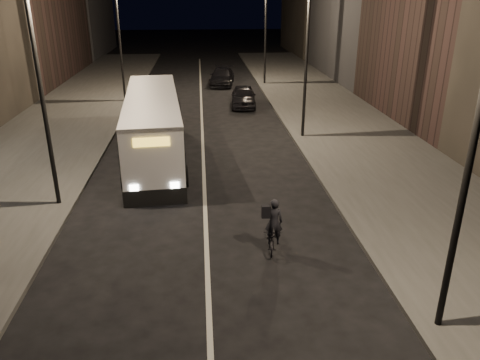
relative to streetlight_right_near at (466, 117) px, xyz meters
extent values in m
plane|color=black|center=(-5.33, 4.00, -5.36)|extent=(180.00, 180.00, 0.00)
cube|color=#353533|center=(3.17, 18.00, -5.28)|extent=(7.00, 70.00, 0.16)
cube|color=#353533|center=(-13.83, 18.00, -5.28)|extent=(7.00, 70.00, 0.16)
cylinder|color=black|center=(0.27, 0.00, -1.20)|extent=(0.16, 0.16, 8.00)
cylinder|color=black|center=(0.27, 16.00, -1.20)|extent=(0.16, 0.16, 8.00)
cylinder|color=black|center=(0.27, 32.00, -1.20)|extent=(0.16, 0.16, 8.00)
cylinder|color=black|center=(-10.93, 8.00, -1.20)|extent=(0.16, 0.16, 8.00)
cylinder|color=black|center=(-10.93, 26.00, -1.20)|extent=(0.16, 0.16, 8.00)
cube|color=white|center=(-7.71, 13.48, -3.83)|extent=(3.35, 11.64, 3.06)
cube|color=black|center=(-7.71, 13.48, -3.40)|extent=(3.39, 11.27, 1.10)
cube|color=white|center=(-7.71, 13.48, -2.35)|extent=(3.37, 11.64, 0.17)
cube|color=gold|center=(-7.23, 7.75, -2.78)|extent=(1.34, 0.23, 0.33)
cylinder|color=black|center=(-8.56, 9.37, -4.88)|extent=(0.41, 0.98, 0.96)
cylinder|color=black|center=(-6.18, 9.57, -4.88)|extent=(0.41, 0.98, 0.96)
cylinder|color=black|center=(-9.21, 17.00, -4.88)|extent=(0.41, 0.98, 0.96)
cylinder|color=black|center=(-6.82, 17.20, -4.88)|extent=(0.41, 0.98, 0.96)
imported|color=black|center=(-3.23, 4.17, -4.94)|extent=(0.79, 1.67, 0.84)
imported|color=black|center=(-3.23, 3.97, -4.28)|extent=(0.61, 0.45, 1.53)
imported|color=black|center=(-2.33, 24.05, -4.64)|extent=(2.02, 4.33, 1.44)
imported|color=#363639|center=(-8.07, 25.03, -4.68)|extent=(1.52, 4.18, 1.37)
imported|color=black|center=(-3.44, 32.32, -4.66)|extent=(2.58, 5.07, 1.41)
camera|label=1|loc=(-5.37, -8.85, 2.41)|focal=35.00mm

